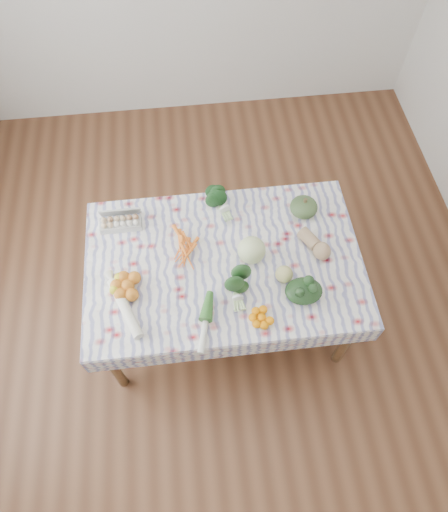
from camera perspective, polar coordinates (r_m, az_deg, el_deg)
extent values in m
plane|color=#55311D|center=(3.41, 0.00, -7.03)|extent=(4.50, 4.50, 0.00)
cube|color=brown|center=(2.76, 0.00, -0.95)|extent=(1.60, 1.00, 0.04)
cylinder|color=brown|center=(2.98, -13.67, -13.32)|extent=(0.06, 0.06, 0.71)
cylinder|color=brown|center=(3.05, 15.15, -10.19)|extent=(0.06, 0.06, 0.71)
cylinder|color=brown|center=(3.35, -13.54, 1.13)|extent=(0.06, 0.06, 0.71)
cylinder|color=brown|center=(3.42, 11.56, 3.55)|extent=(0.06, 0.06, 0.71)
cube|color=white|center=(2.74, 0.00, -0.68)|extent=(1.66, 1.06, 0.01)
cube|color=#BCBBB6|center=(2.91, -12.78, 3.97)|extent=(0.26, 0.10, 0.07)
cube|color=orange|center=(2.76, -5.43, 0.86)|extent=(0.29, 0.27, 0.04)
ellipsoid|color=#153B16|center=(2.89, -0.28, 7.13)|extent=(0.22, 0.20, 0.16)
ellipsoid|color=#3F582F|center=(2.92, 9.93, 6.04)|extent=(0.19, 0.19, 0.11)
sphere|color=beige|center=(2.68, 3.47, 0.74)|extent=(0.21, 0.21, 0.17)
ellipsoid|color=tan|center=(2.79, 11.32, 1.56)|extent=(0.20, 0.25, 0.11)
cube|color=orange|center=(2.66, -11.95, -3.67)|extent=(0.28, 0.28, 0.08)
ellipsoid|color=#1F481D|center=(2.58, 1.58, -4.04)|extent=(0.16, 0.16, 0.12)
cube|color=orange|center=(2.55, 4.74, -7.62)|extent=(0.21, 0.21, 0.05)
sphere|color=#C8C370|center=(2.65, 7.52, -2.27)|extent=(0.13, 0.13, 0.10)
ellipsoid|color=black|center=(2.62, 9.93, -4.33)|extent=(0.27, 0.24, 0.09)
cylinder|color=white|center=(2.62, -12.26, -6.36)|extent=(0.21, 0.40, 0.06)
cylinder|color=silver|center=(2.54, -2.35, -8.39)|extent=(0.12, 0.34, 0.04)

